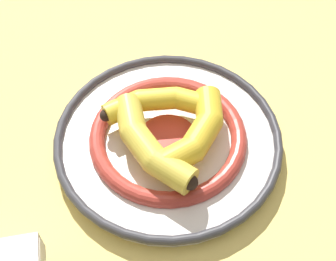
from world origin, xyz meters
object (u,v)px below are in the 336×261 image
decorative_bowl (168,139)px  banana_b (161,103)px  banana_a (196,134)px  banana_c (146,142)px

decorative_bowl → banana_b: banana_b is taller
banana_a → banana_b: 0.08m
decorative_bowl → banana_b: (0.04, 0.02, 0.03)m
banana_a → banana_c: size_ratio=1.06×
decorative_bowl → banana_b: bearing=34.8°
banana_a → banana_c: 0.07m
banana_a → banana_c: (-0.04, 0.06, -0.00)m
decorative_bowl → banana_c: banana_c is taller
decorative_bowl → banana_b: 0.06m
decorative_bowl → banana_b: size_ratio=2.01×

